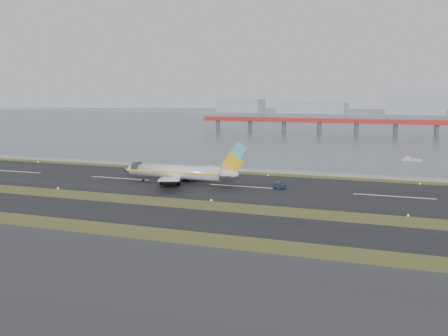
{
  "coord_description": "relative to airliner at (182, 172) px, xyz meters",
  "views": [
    {
      "loc": [
        52.61,
        -113.68,
        25.56
      ],
      "look_at": [
        -2.6,
        22.0,
        6.1
      ],
      "focal_mm": 45.0,
      "sensor_mm": 36.0,
      "label": 1
    }
  ],
  "objects": [
    {
      "name": "bay_water",
      "position": [
        17.72,
        432.73,
        -3.46
      ],
      "size": [
        1400.0,
        800.0,
        1.3
      ],
      "primitive_type": "cube",
      "color": "#40515C",
      "rests_on": "ground"
    },
    {
      "name": "airliner",
      "position": [
        0.0,
        0.0,
        0.0
      ],
      "size": [
        38.52,
        32.89,
        12.8
      ],
      "color": "silver",
      "rests_on": "ground"
    },
    {
      "name": "workboat_near",
      "position": [
        56.55,
        83.07,
        -2.9
      ],
      "size": [
        7.39,
        2.58,
        1.77
      ],
      "rotation": [
        0.0,
        0.0,
        -0.04
      ],
      "color": "silver",
      "rests_on": "ground"
    },
    {
      "name": "red_pier",
      "position": [
        37.72,
        222.73,
        3.82
      ],
      "size": [
        260.0,
        5.0,
        10.2
      ],
      "color": "red",
      "rests_on": "ground"
    },
    {
      "name": "ground",
      "position": [
        17.72,
        -27.27,
        -3.46
      ],
      "size": [
        1000.0,
        1000.0,
        0.0
      ],
      "primitive_type": "plane",
      "color": "#384A1A",
      "rests_on": "ground"
    },
    {
      "name": "far_shoreline",
      "position": [
        31.34,
        592.73,
        2.61
      ],
      "size": [
        1400.0,
        80.0,
        60.5
      ],
      "color": "#92A1AD",
      "rests_on": "ground"
    },
    {
      "name": "runway_strip",
      "position": [
        17.72,
        2.73,
        -3.41
      ],
      "size": [
        1000.0,
        45.0,
        0.1
      ],
      "primitive_type": "cube",
      "color": "black",
      "rests_on": "ground"
    },
    {
      "name": "seawall",
      "position": [
        17.72,
        32.73,
        -2.96
      ],
      "size": [
        1000.0,
        2.5,
        1.0
      ],
      "primitive_type": "cube",
      "color": "gray",
      "rests_on": "ground"
    },
    {
      "name": "pushback_tug",
      "position": [
        28.12,
        2.47,
        -2.48
      ],
      "size": [
        3.42,
        2.37,
        2.02
      ],
      "rotation": [
        0.0,
        0.0,
        -0.19
      ],
      "color": "#151F3B",
      "rests_on": "ground"
    },
    {
      "name": "apron_strip",
      "position": [
        17.72,
        -82.27,
        -3.41
      ],
      "size": [
        1000.0,
        50.0,
        0.1
      ],
      "primitive_type": "cube",
      "color": "#2D2D30",
      "rests_on": "ground"
    },
    {
      "name": "taxiway_strip",
      "position": [
        17.72,
        -39.27,
        -3.41
      ],
      "size": [
        1000.0,
        18.0,
        0.1
      ],
      "primitive_type": "cube",
      "color": "black",
      "rests_on": "ground"
    }
  ]
}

